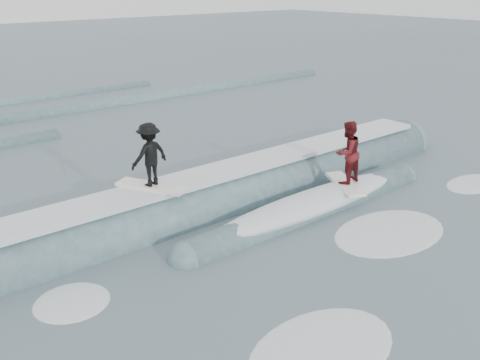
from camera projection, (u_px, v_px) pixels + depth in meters
ground at (300, 245)px, 13.86m from camera, size 160.00×160.00×0.00m
breaking_wave at (233, 204)px, 16.25m from camera, size 21.19×3.84×2.13m
surfer_black at (150, 157)px, 14.24m from camera, size 1.41×2.03×1.83m
surfer_red at (347, 155)px, 16.18m from camera, size 1.41×2.03×2.03m
whitewater at (408, 248)px, 13.72m from camera, size 15.34×7.17×0.10m
far_swells at (29, 120)px, 26.10m from camera, size 42.50×8.65×0.80m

